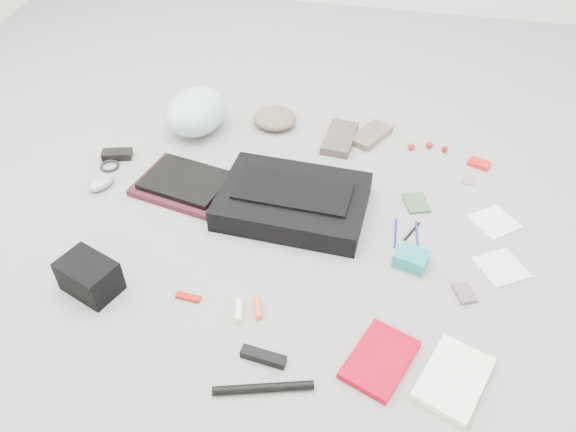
% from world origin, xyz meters
% --- Properties ---
extents(ground_plane, '(4.00, 4.00, 0.00)m').
position_xyz_m(ground_plane, '(0.00, 0.00, 0.00)').
color(ground_plane, gray).
extents(messenger_bag, '(0.53, 0.39, 0.09)m').
position_xyz_m(messenger_bag, '(-0.00, 0.09, 0.04)').
color(messenger_bag, black).
rests_on(messenger_bag, ground_plane).
extents(bag_flap, '(0.41, 0.20, 0.01)m').
position_xyz_m(bag_flap, '(-0.00, 0.09, 0.09)').
color(bag_flap, black).
rests_on(bag_flap, messenger_bag).
extents(laptop_sleeve, '(0.40, 0.33, 0.02)m').
position_xyz_m(laptop_sleeve, '(-0.42, 0.13, 0.01)').
color(laptop_sleeve, '#451521').
rests_on(laptop_sleeve, ground_plane).
extents(laptop, '(0.34, 0.27, 0.02)m').
position_xyz_m(laptop, '(-0.42, 0.13, 0.03)').
color(laptop, black).
rests_on(laptop, laptop_sleeve).
extents(bike_helmet, '(0.27, 0.33, 0.18)m').
position_xyz_m(bike_helmet, '(-0.51, 0.51, 0.09)').
color(bike_helmet, silver).
rests_on(bike_helmet, ground_plane).
extents(beanie, '(0.23, 0.22, 0.07)m').
position_xyz_m(beanie, '(-0.20, 0.62, 0.03)').
color(beanie, '#746352').
rests_on(beanie, ground_plane).
extents(mitten_left, '(0.13, 0.24, 0.03)m').
position_xyz_m(mitten_left, '(0.10, 0.55, 0.02)').
color(mitten_left, '#544741').
rests_on(mitten_left, ground_plane).
extents(mitten_right, '(0.18, 0.22, 0.03)m').
position_xyz_m(mitten_right, '(0.22, 0.61, 0.01)').
color(mitten_right, '#6E5A4E').
rests_on(mitten_right, ground_plane).
extents(power_brick, '(0.13, 0.08, 0.03)m').
position_xyz_m(power_brick, '(-0.76, 0.25, 0.02)').
color(power_brick, black).
rests_on(power_brick, ground_plane).
extents(cable_coil, '(0.10, 0.10, 0.01)m').
position_xyz_m(cable_coil, '(-0.76, 0.18, 0.01)').
color(cable_coil, black).
rests_on(cable_coil, ground_plane).
extents(mouse, '(0.10, 0.13, 0.04)m').
position_xyz_m(mouse, '(-0.74, 0.06, 0.02)').
color(mouse, '#9495AA').
rests_on(mouse, ground_plane).
extents(camera_bag, '(0.20, 0.17, 0.11)m').
position_xyz_m(camera_bag, '(-0.53, -0.41, 0.06)').
color(camera_bag, black).
rests_on(camera_bag, ground_plane).
extents(multitool, '(0.08, 0.03, 0.01)m').
position_xyz_m(multitool, '(-0.23, -0.38, 0.01)').
color(multitool, '#9E150B').
rests_on(multitool, ground_plane).
extents(toiletry_tube_white, '(0.04, 0.08, 0.02)m').
position_xyz_m(toiletry_tube_white, '(-0.06, -0.40, 0.01)').
color(toiletry_tube_white, silver).
rests_on(toiletry_tube_white, ground_plane).
extents(toiletry_tube_orange, '(0.04, 0.08, 0.02)m').
position_xyz_m(toiletry_tube_orange, '(-0.01, -0.38, 0.01)').
color(toiletry_tube_orange, orange).
rests_on(toiletry_tube_orange, ground_plane).
extents(u_lock, '(0.13, 0.05, 0.03)m').
position_xyz_m(u_lock, '(0.05, -0.54, 0.01)').
color(u_lock, black).
rests_on(u_lock, ground_plane).
extents(bike_pump, '(0.27, 0.10, 0.03)m').
position_xyz_m(bike_pump, '(0.07, -0.64, 0.01)').
color(bike_pump, black).
rests_on(bike_pump, ground_plane).
extents(book_red, '(0.22, 0.26, 0.02)m').
position_xyz_m(book_red, '(0.37, -0.48, 0.01)').
color(book_red, '#BF0017').
rests_on(book_red, ground_plane).
extents(book_white, '(0.23, 0.27, 0.02)m').
position_xyz_m(book_white, '(0.57, -0.50, 0.01)').
color(book_white, white).
rests_on(book_white, ground_plane).
extents(notepad, '(0.11, 0.13, 0.01)m').
position_xyz_m(notepad, '(0.43, 0.22, 0.01)').
color(notepad, '#366036').
rests_on(notepad, ground_plane).
extents(pen_blue, '(0.01, 0.14, 0.01)m').
position_xyz_m(pen_blue, '(0.37, 0.04, 0.00)').
color(pen_blue, '#1517A3').
rests_on(pen_blue, ground_plane).
extents(pen_black, '(0.07, 0.13, 0.01)m').
position_xyz_m(pen_black, '(0.42, 0.05, 0.00)').
color(pen_black, black).
rests_on(pen_black, ground_plane).
extents(pen_navy, '(0.02, 0.15, 0.01)m').
position_xyz_m(pen_navy, '(0.44, 0.04, 0.00)').
color(pen_navy, navy).
rests_on(pen_navy, ground_plane).
extents(accordion_wallet, '(0.12, 0.11, 0.05)m').
position_xyz_m(accordion_wallet, '(0.43, -0.09, 0.03)').
color(accordion_wallet, teal).
rests_on(accordion_wallet, ground_plane).
extents(card_deck, '(0.08, 0.09, 0.01)m').
position_xyz_m(card_deck, '(0.60, -0.18, 0.01)').
color(card_deck, slate).
rests_on(card_deck, ground_plane).
extents(napkin_top, '(0.19, 0.19, 0.01)m').
position_xyz_m(napkin_top, '(0.71, 0.18, 0.00)').
color(napkin_top, white).
rests_on(napkin_top, ground_plane).
extents(napkin_bottom, '(0.19, 0.19, 0.01)m').
position_xyz_m(napkin_bottom, '(0.72, -0.04, 0.00)').
color(napkin_bottom, silver).
rests_on(napkin_bottom, ground_plane).
extents(lollipop_a, '(0.03, 0.03, 0.03)m').
position_xyz_m(lollipop_a, '(0.39, 0.56, 0.01)').
color(lollipop_a, '#A32916').
rests_on(lollipop_a, ground_plane).
extents(lollipop_b, '(0.03, 0.03, 0.03)m').
position_xyz_m(lollipop_b, '(0.46, 0.59, 0.01)').
color(lollipop_b, '#B01611').
rests_on(lollipop_b, ground_plane).
extents(lollipop_c, '(0.03, 0.03, 0.02)m').
position_xyz_m(lollipop_c, '(0.53, 0.57, 0.01)').
color(lollipop_c, '#9A0F05').
rests_on(lollipop_c, ground_plane).
extents(altoids_tin, '(0.10, 0.08, 0.02)m').
position_xyz_m(altoids_tin, '(0.66, 0.51, 0.01)').
color(altoids_tin, red).
rests_on(altoids_tin, ground_plane).
extents(stamp_sheet, '(0.06, 0.07, 0.00)m').
position_xyz_m(stamp_sheet, '(0.62, 0.40, 0.00)').
color(stamp_sheet, gray).
rests_on(stamp_sheet, ground_plane).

